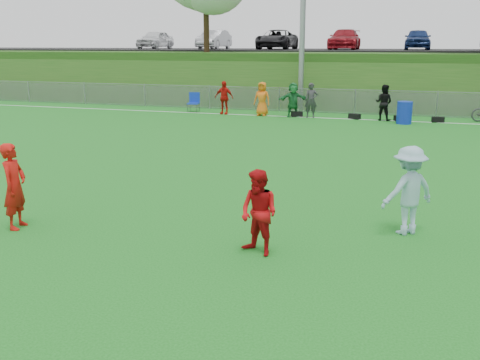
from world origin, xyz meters
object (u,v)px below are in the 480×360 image
at_px(player_red_left, 14,186).
at_px(player_red_center, 259,213).
at_px(recycling_bin, 404,113).
at_px(player_blue, 408,191).

bearing_deg(player_red_left, player_red_center, -99.74).
bearing_deg(player_red_center, recycling_bin, 108.59).
xyz_separation_m(player_red_center, recycling_bin, (2.30, 16.95, -0.25)).
bearing_deg(player_blue, recycling_bin, -127.87).
bearing_deg(player_red_left, player_blue, -86.13).
distance_m(player_blue, recycling_bin, 15.10).
relative_size(player_blue, recycling_bin, 1.70).
distance_m(player_red_left, recycling_bin, 18.53).
distance_m(player_red_center, recycling_bin, 17.10).
height_order(player_blue, recycling_bin, player_blue).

